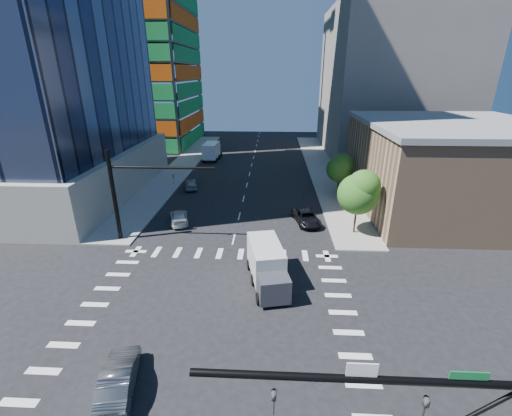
{
  "coord_description": "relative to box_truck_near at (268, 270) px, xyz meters",
  "views": [
    {
      "loc": [
        3.83,
        -19.01,
        15.84
      ],
      "look_at": [
        2.48,
        8.0,
        5.07
      ],
      "focal_mm": 24.0,
      "sensor_mm": 36.0,
      "label": 1
    }
  ],
  "objects": [
    {
      "name": "car_nb_far",
      "position": [
        4.1,
        12.22,
        -0.69
      ],
      "size": [
        3.37,
        5.41,
        1.4
      ],
      "primitive_type": "imported",
      "rotation": [
        0.0,
        0.0,
        0.22
      ],
      "color": "black",
      "rests_on": "ground"
    },
    {
      "name": "ground",
      "position": [
        -3.61,
        -4.16,
        -1.39
      ],
      "size": [
        160.0,
        160.0,
        0.0
      ],
      "primitive_type": "plane",
      "color": "black",
      "rests_on": "ground"
    },
    {
      "name": "bg_building_ne",
      "position": [
        23.39,
        50.84,
        12.61
      ],
      "size": [
        24.0,
        30.0,
        28.0
      ],
      "primitive_type": "cube",
      "color": "slate",
      "rests_on": "ground"
    },
    {
      "name": "commercial_building",
      "position": [
        21.39,
        17.84,
        3.92
      ],
      "size": [
        20.5,
        22.5,
        10.6
      ],
      "color": "#A3805F",
      "rests_on": "ground"
    },
    {
      "name": "tree_north",
      "position": [
        9.32,
        21.74,
        2.6
      ],
      "size": [
        3.54,
        3.52,
        5.78
      ],
      "color": "#382316",
      "rests_on": "sidewalk_ne"
    },
    {
      "name": "sidewalk_nw",
      "position": [
        -16.11,
        35.84,
        -1.32
      ],
      "size": [
        5.0,
        60.0,
        0.15
      ],
      "primitive_type": "cube",
      "color": "gray",
      "rests_on": "ground"
    },
    {
      "name": "signal_mast_nw",
      "position": [
        -13.6,
        7.34,
        4.1
      ],
      "size": [
        10.2,
        0.4,
        9.0
      ],
      "color": "black",
      "rests_on": "sidewalk_nw"
    },
    {
      "name": "car_sb_mid",
      "position": [
        -11.61,
        23.81,
        -0.65
      ],
      "size": [
        2.71,
        4.64,
        1.48
      ],
      "primitive_type": "imported",
      "rotation": [
        0.0,
        0.0,
        3.37
      ],
      "color": "gray",
      "rests_on": "ground"
    },
    {
      "name": "car_sb_near",
      "position": [
        -10.2,
        11.7,
        -0.72
      ],
      "size": [
        3.12,
        4.98,
        1.35
      ],
      "primitive_type": "imported",
      "rotation": [
        0.0,
        0.0,
        3.43
      ],
      "color": "white",
      "rests_on": "ground"
    },
    {
      "name": "car_sb_cross",
      "position": [
        -7.73,
        -10.07,
        -0.63
      ],
      "size": [
        2.58,
        4.88,
        1.53
      ],
      "primitive_type": "imported",
      "rotation": [
        0.0,
        0.0,
        3.36
      ],
      "color": "#54565A",
      "rests_on": "ground"
    },
    {
      "name": "construction_building",
      "position": [
        -31.02,
        57.77,
        23.22
      ],
      "size": [
        25.16,
        34.5,
        70.6
      ],
      "color": "slate",
      "rests_on": "ground"
    },
    {
      "name": "box_truck_near",
      "position": [
        0.0,
        0.0,
        0.0
      ],
      "size": [
        3.74,
        6.4,
        3.15
      ],
      "rotation": [
        0.0,
        0.0,
        0.21
      ],
      "color": "black",
      "rests_on": "ground"
    },
    {
      "name": "box_truck_far",
      "position": [
        -11.5,
        41.93,
        0.08
      ],
      "size": [
        2.94,
        6.44,
        3.33
      ],
      "rotation": [
        0.0,
        0.0,
        3.1
      ],
      "color": "black",
      "rests_on": "ground"
    },
    {
      "name": "sidewalk_ne",
      "position": [
        8.89,
        35.84,
        -1.32
      ],
      "size": [
        5.0,
        60.0,
        0.15
      ],
      "primitive_type": "cube",
      "color": "gray",
      "rests_on": "ground"
    },
    {
      "name": "road_markings",
      "position": [
        -3.61,
        -4.16,
        -1.39
      ],
      "size": [
        20.0,
        20.0,
        0.01
      ],
      "primitive_type": "cube",
      "color": "silver",
      "rests_on": "ground"
    },
    {
      "name": "tree_south",
      "position": [
        9.02,
        9.74,
        3.3
      ],
      "size": [
        4.16,
        4.16,
        6.82
      ],
      "color": "#382316",
      "rests_on": "sidewalk_ne"
    }
  ]
}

